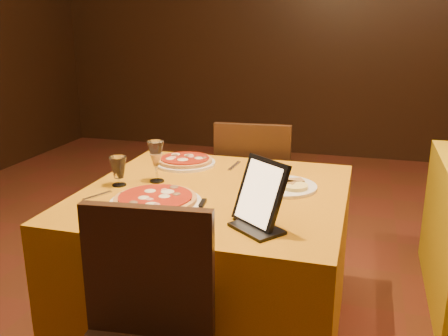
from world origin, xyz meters
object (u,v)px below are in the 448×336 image
(chair_main_far, at_px, (256,193))
(tablet, at_px, (260,193))
(main_table, at_px, (215,270))
(pizza_far, at_px, (185,161))
(pizza_near, at_px, (156,201))
(water_glass, at_px, (118,171))
(wine_glass, at_px, (156,161))

(chair_main_far, height_order, tablet, tablet)
(main_table, bearing_deg, pizza_far, 127.08)
(pizza_near, relative_size, water_glass, 2.80)
(main_table, bearing_deg, water_glass, -173.02)
(tablet, bearing_deg, chair_main_far, 141.05)
(pizza_far, distance_m, water_glass, 0.43)
(pizza_near, bearing_deg, chair_main_far, 80.80)
(wine_glass, bearing_deg, chair_main_far, 70.45)
(chair_main_far, distance_m, wine_glass, 0.93)
(main_table, bearing_deg, chair_main_far, 90.00)
(chair_main_far, distance_m, water_glass, 1.05)
(wine_glass, height_order, tablet, tablet)
(water_glass, distance_m, tablet, 0.73)
(main_table, bearing_deg, tablet, -49.27)
(pizza_far, xyz_separation_m, water_glass, (-0.16, -0.39, 0.05))
(pizza_near, distance_m, water_glass, 0.31)
(main_table, bearing_deg, pizza_near, -127.71)
(pizza_near, bearing_deg, main_table, 52.29)
(chair_main_far, xyz_separation_m, pizza_near, (-0.17, -1.06, 0.31))
(pizza_far, bearing_deg, water_glass, -112.38)
(chair_main_far, height_order, pizza_near, chair_main_far)
(pizza_near, xyz_separation_m, tablet, (0.44, -0.08, 0.10))
(pizza_far, xyz_separation_m, tablet, (0.52, -0.65, 0.10))
(chair_main_far, height_order, pizza_far, chair_main_far)
(main_table, relative_size, tablet, 4.51)
(chair_main_far, xyz_separation_m, water_glass, (-0.42, -0.89, 0.36))
(pizza_far, height_order, tablet, tablet)
(chair_main_far, distance_m, pizza_near, 1.12)
(chair_main_far, distance_m, pizza_far, 0.64)
(water_glass, bearing_deg, main_table, 6.98)
(pizza_far, height_order, water_glass, water_glass)
(wine_glass, height_order, water_glass, wine_glass)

